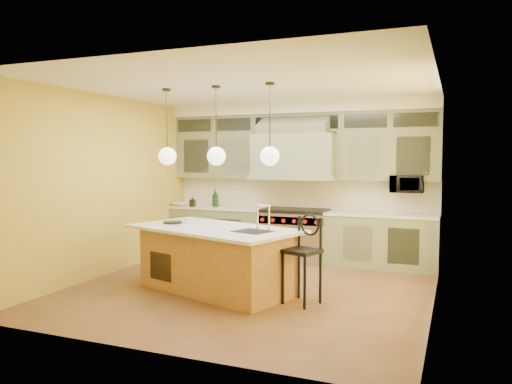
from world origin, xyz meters
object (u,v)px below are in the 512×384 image
at_px(kitchen_island, 217,258).
at_px(counter_stool, 303,253).
at_px(microwave, 407,184).
at_px(range, 295,235).

relative_size(kitchen_island, counter_stool, 2.30).
bearing_deg(microwave, range, -176.88).
height_order(range, microwave, microwave).
bearing_deg(microwave, counter_stool, -111.68).
bearing_deg(kitchen_island, range, 98.28).
xyz_separation_m(range, microwave, (1.95, 0.11, 0.96)).
bearing_deg(kitchen_island, counter_stool, 12.74).
bearing_deg(counter_stool, microwave, 87.66).
height_order(range, counter_stool, counter_stool).
height_order(kitchen_island, counter_stool, kitchen_island).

